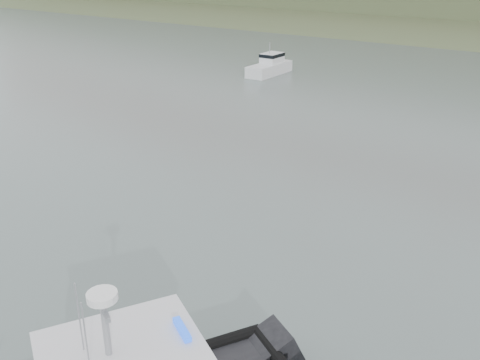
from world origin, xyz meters
name	(u,v)px	position (x,y,z in m)	size (l,w,h in m)	color
ground	(80,303)	(0.00, 0.00, 0.00)	(400.00, 400.00, 0.00)	#52615D
motorboat	(270,66)	(-18.37, 40.88, 0.92)	(2.49, 6.77, 3.68)	silver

